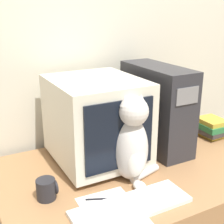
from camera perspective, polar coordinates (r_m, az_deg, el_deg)
The scene contains 9 objects.
wall_back at distance 1.84m, azimuth -2.02°, elevation 10.79°, with size 7.00×0.05×2.50m.
crt_monitor at distance 1.53m, azimuth -2.88°, elevation -1.50°, with size 0.41×0.47×0.42m.
computer_tower at distance 1.71m, azimuth 8.08°, elevation 0.83°, with size 0.18×0.48×0.46m.
keyboard at distance 1.27m, azimuth 3.56°, elevation -16.78°, with size 0.48×0.16×0.02m.
cat at distance 1.38m, azimuth 3.51°, elevation -5.70°, with size 0.24×0.25×0.41m.
book_stack at distance 1.97m, azimuth 17.58°, elevation -2.70°, with size 0.15×0.19×0.11m.
pen at distance 1.32m, azimuth -1.50°, elevation -15.61°, with size 0.14×0.07×0.01m.
paper_sheet at distance 1.25m, azimuth 0.21°, elevation -17.89°, with size 0.23×0.31×0.00m.
mug at distance 1.33m, azimuth -11.85°, elevation -13.63°, with size 0.09×0.08×0.09m.
Camera 1 is at (-0.80, -0.73, 1.51)m, focal length 50.00 mm.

